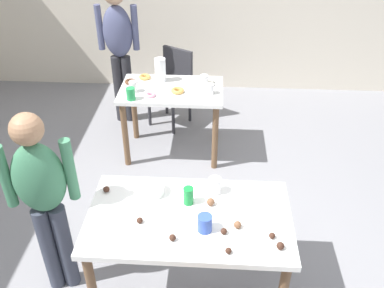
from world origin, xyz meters
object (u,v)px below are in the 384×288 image
dining_table_near (189,227)px  pitcher_far (160,70)px  dining_table_far (172,100)px  mixing_bowl (152,189)px  soda_can (188,196)px  chair_far_table (173,83)px  person_girl_near (43,194)px  person_adult_far (119,43)px

dining_table_near → pitcher_far: pitcher_far is taller
dining_table_near → dining_table_far: (-0.29, 1.77, -0.03)m
dining_table_far → mixing_bowl: size_ratio=6.20×
dining_table_far → dining_table_near: bearing=-80.6°
soda_can → pitcher_far: size_ratio=0.51×
dining_table_far → chair_far_table: (-0.06, 0.66, -0.13)m
dining_table_near → soda_can: soda_can is taller
person_girl_near → person_adult_far: size_ratio=0.91×
dining_table_far → person_girl_near: (-0.63, -1.74, 0.23)m
pitcher_far → dining_table_far: bearing=-52.1°
person_girl_near → mixing_bowl: size_ratio=8.84×
dining_table_far → soda_can: bearing=-80.3°
soda_can → chair_far_table: bearing=98.3°
chair_far_table → person_adult_far: bearing=-178.8°
person_adult_far → mixing_bowl: 2.32m
dining_table_near → mixing_bowl: (-0.26, 0.20, 0.13)m
mixing_bowl → pitcher_far: (-0.16, 1.73, 0.09)m
dining_table_far → person_girl_near: size_ratio=0.70×
dining_table_near → person_adult_far: 2.61m
chair_far_table → pitcher_far: (-0.07, -0.50, 0.37)m
person_girl_near → chair_far_table: bearing=76.5°
dining_table_far → person_girl_near: bearing=-109.9°
dining_table_near → mixing_bowl: bearing=141.9°
pitcher_far → person_girl_near: bearing=-104.9°
dining_table_far → chair_far_table: size_ratio=1.16×
dining_table_far → person_adult_far: person_adult_far is taller
person_girl_near → mixing_bowl: bearing=14.9°
person_adult_far → pitcher_far: bearing=-43.7°
dining_table_near → person_girl_near: (-0.92, 0.03, 0.20)m
person_girl_near → pitcher_far: size_ratio=5.97×
dining_table_near → chair_far_table: (-0.35, 2.43, -0.15)m
chair_far_table → person_girl_near: (-0.57, -2.40, 0.36)m
chair_far_table → person_girl_near: 2.50m
dining_table_far → pitcher_far: size_ratio=4.19×
person_girl_near → soda_can: bearing=5.7°
person_girl_near → mixing_bowl: person_girl_near is taller
soda_can → pitcher_far: (-0.41, 1.81, 0.06)m
soda_can → mixing_bowl: bearing=161.1°
dining_table_near → soda_can: size_ratio=10.56×
dining_table_near → pitcher_far: size_ratio=5.35×
person_adult_far → chair_far_table: bearing=1.2°
soda_can → pitcher_far: pitcher_far is taller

